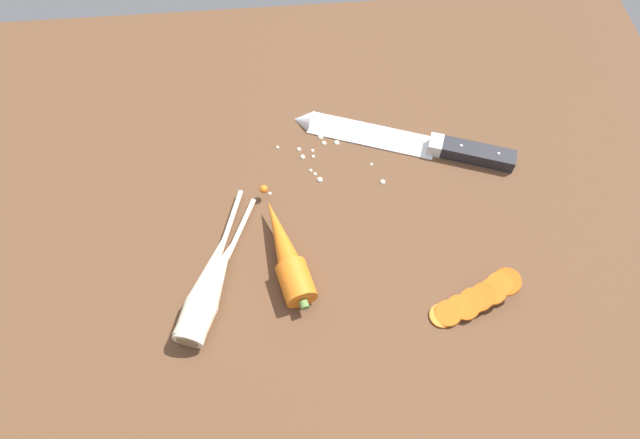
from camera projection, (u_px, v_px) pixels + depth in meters
ground_plane at (319, 220)px, 82.33cm from camera, size 120.00×90.00×4.00cm
chefs_knife at (398, 139)px, 86.57cm from camera, size 33.70×15.29×4.18cm
whole_carrot at (286, 253)px, 74.97cm from camera, size 7.77×19.39×4.20cm
parsnip_front at (206, 287)px, 72.62cm from camera, size 9.07×22.99×4.00cm
parsnip_mid_left at (210, 289)px, 72.47cm from camera, size 10.89×21.35×4.00cm
carrot_slice_stack at (476, 299)px, 72.31cm from camera, size 12.29×6.51×4.34cm
mince_crumbs at (338, 150)px, 85.79cm from camera, size 19.25×10.63×0.88cm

